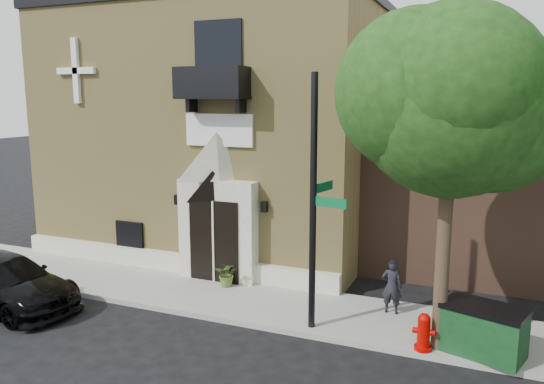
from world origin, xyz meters
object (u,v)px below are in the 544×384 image
(dumpster, at_px, (484,330))
(street_sign, at_px, (314,204))
(pedestrian_near, at_px, (392,286))
(black_sedan, at_px, (4,282))
(fire_hydrant, at_px, (424,332))

(dumpster, bearing_deg, street_sign, -161.55)
(dumpster, height_order, pedestrian_near, pedestrian_near)
(pedestrian_near, bearing_deg, black_sedan, 15.56)
(fire_hydrant, xyz_separation_m, dumpster, (1.27, 0.30, 0.15))
(black_sedan, distance_m, dumpster, 12.80)
(dumpster, xyz_separation_m, pedestrian_near, (-2.34, 1.58, 0.16))
(fire_hydrant, bearing_deg, dumpster, 13.26)
(fire_hydrant, height_order, dumpster, dumpster)
(street_sign, xyz_separation_m, fire_hydrant, (2.76, -0.23, -2.75))
(black_sedan, bearing_deg, street_sign, -70.66)
(fire_hydrant, distance_m, pedestrian_near, 2.19)
(street_sign, height_order, dumpster, street_sign)
(black_sedan, relative_size, fire_hydrant, 5.63)
(street_sign, bearing_deg, pedestrian_near, 57.67)
(street_sign, bearing_deg, dumpster, 14.29)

